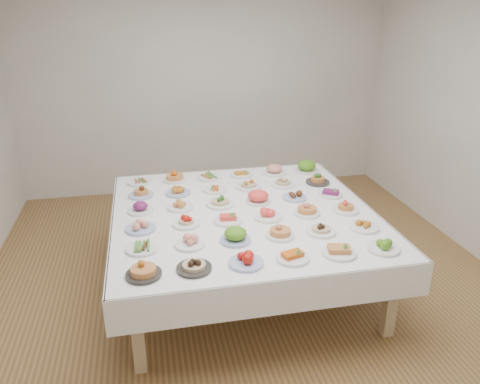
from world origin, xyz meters
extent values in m
plane|color=olive|center=(0.00, 0.00, 0.00)|extent=(5.00, 5.00, 0.00)
cube|color=silver|center=(0.00, 2.50, 1.40)|extent=(5.00, 0.02, 2.80)
cube|color=silver|center=(0.00, -2.50, 1.40)|extent=(5.00, 0.02, 2.80)
cube|color=white|center=(-0.02, -0.08, 0.72)|extent=(2.32, 2.32, 0.06)
cube|color=white|center=(-0.02, 1.08, 0.61)|extent=(2.34, 0.02, 0.28)
cube|color=white|center=(-0.02, -1.24, 0.61)|extent=(2.34, 0.02, 0.28)
cube|color=white|center=(1.14, -0.08, 0.61)|extent=(0.02, 2.34, 0.28)
cube|color=white|center=(-1.18, -0.08, 0.61)|extent=(0.02, 2.34, 0.28)
cube|color=tan|center=(-1.00, -1.06, 0.34)|extent=(0.09, 0.09, 0.69)
cube|color=tan|center=(0.96, -1.06, 0.34)|extent=(0.09, 0.09, 0.69)
cube|color=tan|center=(-1.00, 0.90, 0.34)|extent=(0.09, 0.09, 0.69)
cube|color=tan|center=(0.96, 0.90, 0.34)|extent=(0.09, 0.09, 0.69)
cylinder|color=#2C2927|center=(-0.93, -1.00, 0.76)|extent=(0.25, 0.25, 0.02)
cylinder|color=#2C2927|center=(-0.58, -0.99, 0.76)|extent=(0.25, 0.25, 0.02)
cylinder|color=#4C66B2|center=(-0.20, -0.99, 0.76)|extent=(0.25, 0.25, 0.02)
cylinder|color=white|center=(0.15, -0.99, 0.76)|extent=(0.25, 0.25, 0.02)
cylinder|color=white|center=(0.52, -0.99, 0.76)|extent=(0.26, 0.26, 0.02)
cylinder|color=white|center=(0.87, -1.00, 0.76)|extent=(0.24, 0.24, 0.02)
cylinder|color=white|center=(-0.93, -0.62, 0.76)|extent=(0.25, 0.25, 0.02)
cylinder|color=white|center=(-0.57, -0.63, 0.76)|extent=(0.24, 0.24, 0.02)
cylinder|color=#4C66B2|center=(-0.21, -0.63, 0.76)|extent=(0.25, 0.25, 0.02)
cylinder|color=white|center=(0.16, -0.63, 0.76)|extent=(0.23, 0.23, 0.02)
cylinder|color=white|center=(0.51, -0.63, 0.76)|extent=(0.24, 0.24, 0.02)
cylinder|color=white|center=(0.89, -0.63, 0.76)|extent=(0.24, 0.24, 0.02)
cylinder|color=#4C66B2|center=(-0.94, -0.27, 0.76)|extent=(0.25, 0.25, 0.02)
cylinder|color=white|center=(-0.56, -0.26, 0.76)|extent=(0.24, 0.24, 0.02)
cylinder|color=white|center=(-0.20, -0.27, 0.76)|extent=(0.25, 0.25, 0.02)
cylinder|color=white|center=(0.16, -0.26, 0.76)|extent=(0.25, 0.25, 0.02)
cylinder|color=white|center=(0.52, -0.26, 0.76)|extent=(0.24, 0.24, 0.02)
cylinder|color=white|center=(0.88, -0.27, 0.76)|extent=(0.24, 0.24, 0.02)
cylinder|color=white|center=(-0.94, 0.10, 0.76)|extent=(0.23, 0.23, 0.02)
cylinder|color=white|center=(-0.58, 0.10, 0.76)|extent=(0.24, 0.24, 0.02)
cylinder|color=white|center=(-0.21, 0.10, 0.76)|extent=(0.26, 0.26, 0.02)
cylinder|color=white|center=(0.16, 0.09, 0.76)|extent=(0.23, 0.23, 0.02)
cylinder|color=#4C66B2|center=(0.52, 0.11, 0.76)|extent=(0.23, 0.23, 0.02)
cylinder|color=white|center=(0.89, 0.10, 0.76)|extent=(0.23, 0.23, 0.02)
cylinder|color=#4C66B2|center=(-0.93, 0.47, 0.76)|extent=(0.24, 0.24, 0.02)
cylinder|color=#4C66B2|center=(-0.57, 0.45, 0.76)|extent=(0.24, 0.24, 0.02)
cylinder|color=white|center=(-0.20, 0.46, 0.76)|extent=(0.24, 0.24, 0.02)
cylinder|color=white|center=(0.15, 0.47, 0.76)|extent=(0.26, 0.26, 0.02)
cylinder|color=white|center=(0.51, 0.46, 0.76)|extent=(0.24, 0.24, 0.02)
cylinder|color=#2C2927|center=(0.89, 0.45, 0.76)|extent=(0.24, 0.24, 0.02)
cylinder|color=white|center=(-0.93, 0.83, 0.76)|extent=(0.26, 0.26, 0.02)
cylinder|color=white|center=(-0.57, 0.83, 0.76)|extent=(0.24, 0.24, 0.02)
cylinder|color=white|center=(-0.21, 0.82, 0.76)|extent=(0.25, 0.25, 0.02)
cylinder|color=white|center=(0.15, 0.83, 0.76)|extent=(0.24, 0.24, 0.02)
cylinder|color=white|center=(0.52, 0.83, 0.76)|extent=(0.25, 0.25, 0.02)
cylinder|color=white|center=(0.89, 0.82, 0.76)|extent=(0.26, 0.26, 0.02)
camera|label=1|loc=(-0.85, -3.86, 2.51)|focal=35.00mm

